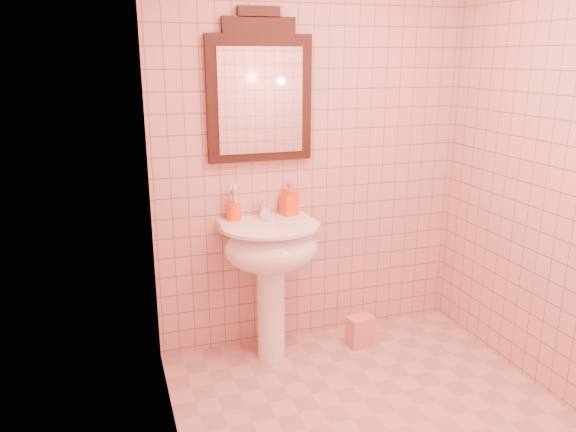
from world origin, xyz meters
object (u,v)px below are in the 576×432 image
object	(u,v)px
mirror	(260,92)
soap_dispenser	(289,199)
toothbrush_cup	(234,211)
towel	(360,331)
pedestal_sink	(271,257)

from	to	relation	value
mirror	soap_dispenser	world-z (taller)	mirror
soap_dispenser	toothbrush_cup	bearing A→B (deg)	167.74
toothbrush_cup	towel	world-z (taller)	toothbrush_cup
mirror	towel	size ratio (longest dim) A/B	4.39
pedestal_sink	toothbrush_cup	size ratio (longest dim) A/B	4.46
toothbrush_cup	soap_dispenser	bearing A→B (deg)	1.52
mirror	soap_dispenser	size ratio (longest dim) A/B	4.36
pedestal_sink	mirror	xyz separation A→B (m)	(0.00, 0.20, 0.95)
mirror	towel	bearing A→B (deg)	-22.27
pedestal_sink	mirror	distance (m)	0.97
mirror	pedestal_sink	bearing A→B (deg)	-90.00
soap_dispenser	pedestal_sink	bearing A→B (deg)	-148.82
pedestal_sink	toothbrush_cup	world-z (taller)	toothbrush_cup
toothbrush_cup	soap_dispenser	distance (m)	0.35
towel	mirror	bearing A→B (deg)	157.73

